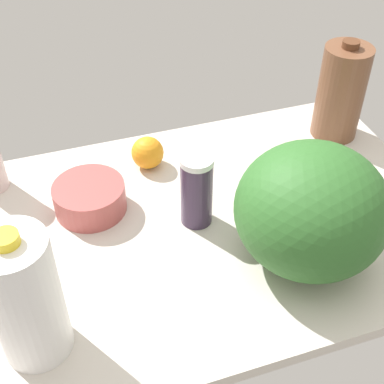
{
  "coord_description": "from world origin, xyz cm",
  "views": [
    {
      "loc": [
        27.55,
        82.56,
        89.43
      ],
      "look_at": [
        0.0,
        0.0,
        13.0
      ],
      "focal_mm": 50.0,
      "sensor_mm": 36.0,
      "label": 1
    }
  ],
  "objects_px": {
    "mixing_bowl": "(90,198)",
    "shaker_bottle": "(197,190)",
    "milk_jug": "(25,298)",
    "watermelon": "(311,210)",
    "chocolate_milk_jug": "(341,92)",
    "orange_by_jug": "(148,153)"
  },
  "relations": [
    {
      "from": "mixing_bowl",
      "to": "shaker_bottle",
      "type": "height_order",
      "value": "shaker_bottle"
    },
    {
      "from": "milk_jug",
      "to": "watermelon",
      "type": "bearing_deg",
      "value": -175.52
    },
    {
      "from": "milk_jug",
      "to": "chocolate_milk_jug",
      "type": "bearing_deg",
      "value": -153.36
    },
    {
      "from": "chocolate_milk_jug",
      "to": "watermelon",
      "type": "distance_m",
      "value": 0.48
    },
    {
      "from": "milk_jug",
      "to": "mixing_bowl",
      "type": "relative_size",
      "value": 1.72
    },
    {
      "from": "milk_jug",
      "to": "mixing_bowl",
      "type": "bearing_deg",
      "value": -115.33
    },
    {
      "from": "orange_by_jug",
      "to": "watermelon",
      "type": "bearing_deg",
      "value": 120.12
    },
    {
      "from": "watermelon",
      "to": "orange_by_jug",
      "type": "bearing_deg",
      "value": -59.88
    },
    {
      "from": "orange_by_jug",
      "to": "shaker_bottle",
      "type": "bearing_deg",
      "value": 103.12
    },
    {
      "from": "mixing_bowl",
      "to": "orange_by_jug",
      "type": "relative_size",
      "value": 2.02
    },
    {
      "from": "shaker_bottle",
      "to": "chocolate_milk_jug",
      "type": "height_order",
      "value": "chocolate_milk_jug"
    },
    {
      "from": "shaker_bottle",
      "to": "watermelon",
      "type": "distance_m",
      "value": 0.26
    },
    {
      "from": "watermelon",
      "to": "orange_by_jug",
      "type": "height_order",
      "value": "watermelon"
    },
    {
      "from": "milk_jug",
      "to": "chocolate_milk_jug",
      "type": "xyz_separation_m",
      "value": [
        -0.86,
        -0.43,
        -0.01
      ]
    },
    {
      "from": "watermelon",
      "to": "shaker_bottle",
      "type": "bearing_deg",
      "value": -44.06
    },
    {
      "from": "milk_jug",
      "to": "watermelon",
      "type": "distance_m",
      "value": 0.57
    },
    {
      "from": "chocolate_milk_jug",
      "to": "orange_by_jug",
      "type": "height_order",
      "value": "chocolate_milk_jug"
    },
    {
      "from": "mixing_bowl",
      "to": "chocolate_milk_jug",
      "type": "xyz_separation_m",
      "value": [
        -0.7,
        -0.1,
        0.09
      ]
    },
    {
      "from": "shaker_bottle",
      "to": "orange_by_jug",
      "type": "height_order",
      "value": "shaker_bottle"
    },
    {
      "from": "milk_jug",
      "to": "watermelon",
      "type": "relative_size",
      "value": 0.92
    },
    {
      "from": "shaker_bottle",
      "to": "orange_by_jug",
      "type": "relative_size",
      "value": 2.17
    },
    {
      "from": "milk_jug",
      "to": "shaker_bottle",
      "type": "relative_size",
      "value": 1.6
    }
  ]
}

